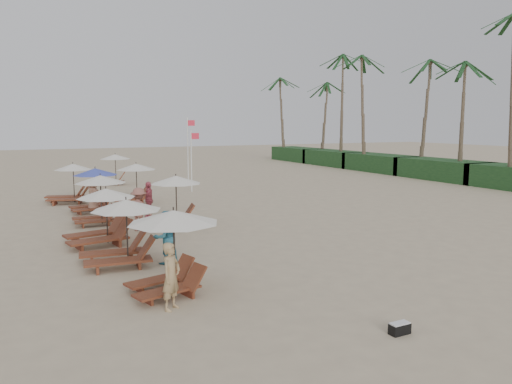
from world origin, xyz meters
name	(u,v)px	position (x,y,z in m)	size (l,w,h in m)	color
ground	(303,249)	(0.00, 0.00, 0.00)	(160.00, 160.00, 0.00)	tan
shrub_hedge	(442,170)	(22.00, 14.50, 0.80)	(3.20, 53.00, 1.60)	#193D1C
palm_row	(439,55)	(21.91, 15.40, 9.91)	(7.00, 52.00, 12.30)	brown
lounger_station_0	(168,246)	(-5.62, -2.38, 1.28)	(2.57, 2.45, 2.22)	brown
lounger_station_1	(119,233)	(-6.27, 0.95, 1.01)	(2.67, 2.24, 2.09)	brown
lounger_station_2	(99,219)	(-6.41, 4.10, 0.95)	(2.73, 2.39, 2.08)	brown
lounger_station_3	(97,197)	(-5.87, 8.01, 1.21)	(2.44, 2.27, 2.19)	brown
lounger_station_4	(92,189)	(-5.62, 11.32, 1.17)	(2.48, 2.22, 2.23)	brown
lounger_station_5	(68,186)	(-6.40, 15.03, 0.97)	(2.70, 2.66, 2.22)	brown
inland_station_0	(172,198)	(-3.09, 5.81, 1.27)	(2.89, 2.24, 2.22)	brown
inland_station_1	(133,179)	(-3.09, 13.27, 1.36)	(2.73, 2.24, 2.22)	brown
inland_station_2	(113,167)	(-2.55, 22.64, 1.33)	(2.80, 2.24, 2.22)	brown
beachgoer_near	(171,276)	(-5.91, -3.59, 0.83)	(0.60, 0.40, 1.66)	tan
beachgoer_mid_a	(166,237)	(-4.91, 0.41, 0.86)	(0.84, 0.65, 1.72)	teal
beachgoer_mid_b	(139,209)	(-4.52, 5.76, 0.91)	(1.18, 0.68, 1.83)	#8E5548
beachgoer_far_a	(149,200)	(-3.40, 8.56, 0.87)	(1.02, 0.42, 1.74)	#BB4B5B
beachgoer_far_b	(93,195)	(-5.60, 11.14, 0.88)	(0.86, 0.56, 1.76)	#A7745A
duffel_bag	(400,328)	(-1.94, -7.13, 0.13)	(0.46, 0.24, 0.26)	black
flag_pole_near	(192,157)	(1.45, 16.36, 2.27)	(0.59, 0.08, 4.07)	silver
flag_pole_far	(188,148)	(2.25, 19.49, 2.71)	(0.60, 0.08, 4.92)	silver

